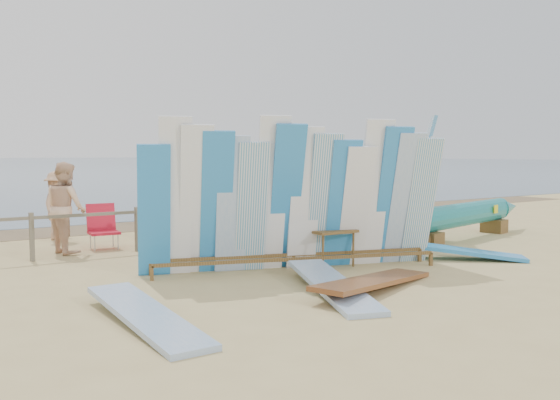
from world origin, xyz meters
TOP-DOWN VIEW (x-y plane):
  - ground at (0.00, 0.00)m, footprint 160.00×160.00m
  - wet_sand_strip at (0.00, 7.20)m, footprint 40.00×2.60m
  - fence at (0.00, 3.00)m, footprint 12.08×0.08m
  - main_surfboard_rack at (1.55, -0.39)m, footprint 5.10×2.27m
  - side_surfboard_rack at (5.53, 0.73)m, footprint 2.04×2.21m
  - outrigger_canoe at (6.86, 0.43)m, footprint 5.94×1.80m
  - vendor_table at (2.25, -0.45)m, footprint 0.81×0.60m
  - flat_board_d at (4.57, -1.13)m, footprint 2.39×2.20m
  - flat_board_b at (1.02, -2.00)m, footprint 1.43×2.73m
  - flat_board_c at (1.67, -2.17)m, footprint 2.73×1.43m
  - flat_board_a at (-1.74, -1.98)m, footprint 0.57×2.70m
  - beach_chair_left at (-0.47, 3.70)m, footprint 0.63×0.65m
  - beach_chair_right at (1.05, 3.90)m, footprint 0.51×0.53m
  - stroller at (2.03, 3.63)m, footprint 0.76×0.95m
  - beachgoer_3 at (-0.94, 5.58)m, footprint 0.92×1.08m
  - beachgoer_7 at (2.85, 5.31)m, footprint 0.34×0.61m
  - beachgoer_6 at (2.38, 5.20)m, footprint 0.95×0.87m
  - beachgoer_8 at (3.66, 3.95)m, footprint 0.92×0.56m
  - beachgoer_2 at (-1.23, 3.60)m, footprint 0.57×0.94m
  - beachgoer_extra_0 at (8.30, 5.50)m, footprint 0.48×1.10m

SIDE VIEW (x-z plane):
  - ground at x=0.00m, z-range 0.00..0.00m
  - wet_sand_strip at x=0.00m, z-range -0.01..0.01m
  - flat_board_d at x=4.57m, z-range -0.18..0.18m
  - flat_board_b at x=1.02m, z-range -0.12..0.12m
  - flat_board_c at x=1.67m, z-range -0.13..0.13m
  - flat_board_a at x=-1.74m, z-range -0.11..0.11m
  - beach_chair_right at x=1.05m, z-range -0.16..0.61m
  - beach_chair_left at x=-0.47m, z-range -0.19..0.74m
  - vendor_table at x=2.25m, z-range -0.17..0.87m
  - stroller at x=2.03m, z-range -0.11..1.04m
  - outrigger_canoe at x=6.86m, z-range 0.12..0.97m
  - fence at x=0.00m, z-range 0.18..1.08m
  - beachgoer_3 at x=-0.94m, z-range 0.00..1.58m
  - beachgoer_7 at x=2.85m, z-range 0.00..1.65m
  - beachgoer_extra_0 at x=8.30m, z-range 0.00..1.68m
  - beachgoer_8 at x=3.66m, z-range 0.00..1.78m
  - beachgoer_6 at x=2.38m, z-range 0.00..1.80m
  - beachgoer_2 at x=-1.23m, z-range 0.00..1.82m
  - main_surfboard_rack at x=1.55m, z-range -0.14..2.45m
  - side_surfboard_rack at x=5.53m, z-range -0.15..2.62m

